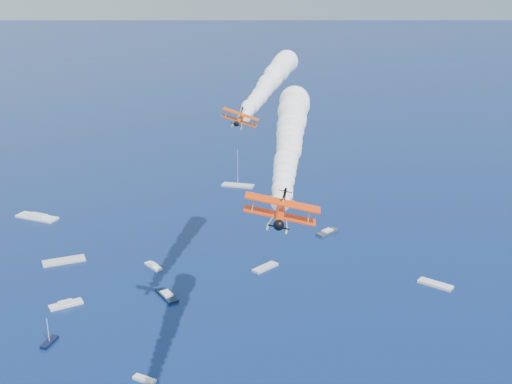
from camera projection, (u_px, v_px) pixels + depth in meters
biplane_lead at (240, 119)px, 125.71m from camera, size 10.01×10.43×6.61m
biplane_trail at (280, 212)px, 82.89m from camera, size 13.17×13.42×7.99m
smoke_trail_lead at (268, 85)px, 149.36m from camera, size 55.06×54.39×9.82m
smoke_trail_trail at (289, 142)px, 107.03m from camera, size 55.08×54.89×9.82m
spectator_boats at (63, 260)px, 202.08m from camera, size 183.69×186.38×0.70m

